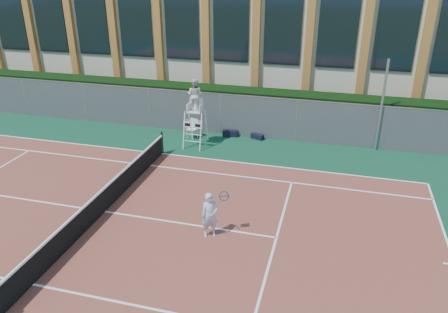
% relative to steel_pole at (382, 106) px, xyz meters
% --- Properties ---
extents(ground, '(120.00, 120.00, 0.00)m').
position_rel_steel_pole_xyz_m(ground, '(-9.91, -8.70, -2.24)').
color(ground, '#233814').
extents(apron, '(36.00, 20.00, 0.01)m').
position_rel_steel_pole_xyz_m(apron, '(-9.91, -7.70, -2.23)').
color(apron, '#0E3E24').
rests_on(apron, ground).
extents(tennis_court, '(23.77, 10.97, 0.02)m').
position_rel_steel_pole_xyz_m(tennis_court, '(-9.91, -8.70, -2.22)').
color(tennis_court, brown).
rests_on(tennis_court, apron).
extents(tennis_net, '(0.10, 11.30, 1.10)m').
position_rel_steel_pole_xyz_m(tennis_net, '(-9.91, -8.70, -1.70)').
color(tennis_net, black).
rests_on(tennis_net, ground).
extents(fence, '(40.00, 0.06, 2.20)m').
position_rel_steel_pole_xyz_m(fence, '(-9.91, 0.10, -1.14)').
color(fence, '#595E60').
rests_on(fence, ground).
extents(hedge, '(40.00, 1.40, 2.20)m').
position_rel_steel_pole_xyz_m(hedge, '(-9.91, 1.30, -1.14)').
color(hedge, black).
rests_on(hedge, ground).
extents(building, '(45.00, 10.60, 8.22)m').
position_rel_steel_pole_xyz_m(building, '(-9.91, 9.25, 1.91)').
color(building, beige).
rests_on(building, ground).
extents(steel_pole, '(0.12, 0.12, 4.47)m').
position_rel_steel_pole_xyz_m(steel_pole, '(0.00, 0.00, 0.00)').
color(steel_pole, '#9EA0A5').
rests_on(steel_pole, ground).
extents(umpire_chair, '(0.96, 1.47, 3.43)m').
position_rel_steel_pole_xyz_m(umpire_chair, '(-8.70, -1.65, 0.27)').
color(umpire_chair, white).
rests_on(umpire_chair, ground).
extents(plastic_chair, '(0.60, 0.60, 1.01)m').
position_rel_steel_pole_xyz_m(plastic_chair, '(-9.14, -0.76, -1.63)').
color(plastic_chair, silver).
rests_on(plastic_chair, apron).
extents(sports_bag_near, '(0.82, 0.42, 0.34)m').
position_rel_steel_pole_xyz_m(sports_bag_near, '(-7.33, -0.10, -2.06)').
color(sports_bag_near, black).
rests_on(sports_bag_near, apron).
extents(sports_bag_far, '(0.72, 0.50, 0.26)m').
position_rel_steel_pole_xyz_m(sports_bag_far, '(-5.86, -0.10, -2.10)').
color(sports_bag_far, black).
rests_on(sports_bag_far, apron).
extents(tennis_player, '(0.96, 0.73, 1.62)m').
position_rel_steel_pole_xyz_m(tennis_player, '(-5.69, -9.14, -1.40)').
color(tennis_player, silver).
rests_on(tennis_player, tennis_court).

